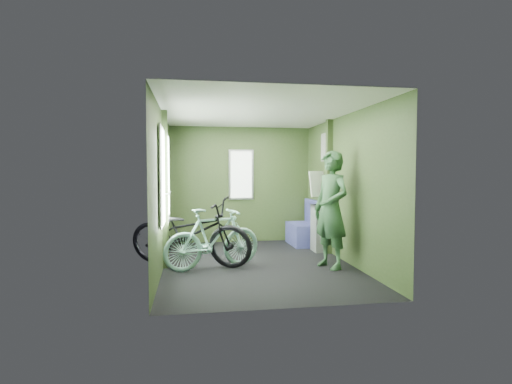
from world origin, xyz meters
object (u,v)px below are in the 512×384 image
bicycle_black (190,266)px  bicycle_mint (213,269)px  passenger (331,209)px  waste_box (320,228)px  bench_seat (303,231)px

bicycle_black → bicycle_mint: 0.41m
passenger → waste_box: size_ratio=2.07×
bicycle_mint → passenger: (1.71, -0.19, 0.86)m
waste_box → bicycle_black: bearing=-161.2°
bicycle_mint → passenger: passenger is taller
bicycle_black → passenger: (2.05, -0.42, 0.86)m
waste_box → bench_seat: 0.68m
waste_box → bench_seat: size_ratio=0.95×
bicycle_mint → passenger: size_ratio=0.86×
bicycle_black → passenger: 2.26m
passenger → bicycle_black: bearing=-125.0°
bicycle_black → bicycle_mint: (0.34, -0.23, 0.00)m
passenger → bench_seat: bearing=153.0°
passenger → waste_box: 1.29m
bicycle_black → waste_box: waste_box is taller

